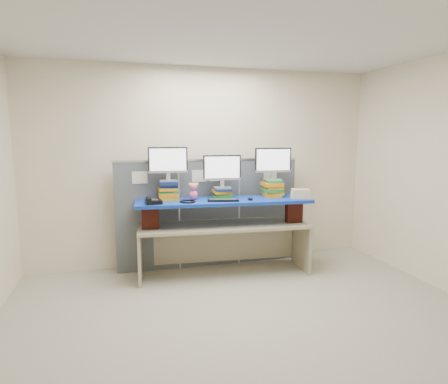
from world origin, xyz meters
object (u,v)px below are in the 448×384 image
object	(u,v)px
monitor_right	(273,162)
keyboard	(223,200)
desk	(224,234)
desk_phone	(153,201)
monitor_center	(222,169)
blue_board	(224,201)
monitor_left	(168,162)

from	to	relation	value
monitor_right	keyboard	size ratio (longest dim) A/B	1.22
desk	desk_phone	distance (m)	1.06
monitor_center	desk	bearing A→B (deg)	-88.50
desk_phone	monitor_right	bearing A→B (deg)	0.18
desk	desk_phone	size ratio (longest dim) A/B	11.07
monitor_center	desk_phone	size ratio (longest dim) A/B	2.45
keyboard	blue_board	bearing A→B (deg)	81.80
desk	keyboard	distance (m)	0.50
monitor_center	monitor_right	distance (m)	0.71
blue_board	monitor_right	distance (m)	0.87
monitor_center	monitor_right	size ratio (longest dim) A/B	1.00
monitor_center	desk_phone	bearing A→B (deg)	-163.90
monitor_center	monitor_right	bearing A→B (deg)	-0.00
monitor_center	monitor_right	world-z (taller)	monitor_right
monitor_right	desk_phone	size ratio (longest dim) A/B	2.45
desk	desk_phone	world-z (taller)	desk_phone
monitor_left	monitor_right	bearing A→B (deg)	-0.00
monitor_right	keyboard	distance (m)	0.90
desk	monitor_right	distance (m)	1.19
blue_board	monitor_right	xyz separation A→B (m)	(0.71, 0.06, 0.50)
blue_board	desk_phone	distance (m)	0.93
desk	blue_board	size ratio (longest dim) A/B	1.00
desk	keyboard	bearing A→B (deg)	-106.54
monitor_right	desk_phone	xyz separation A→B (m)	(-1.64, -0.14, -0.45)
monitor_center	keyboard	world-z (taller)	monitor_center
desk	monitor_left	size ratio (longest dim) A/B	4.51
monitor_left	keyboard	bearing A→B (deg)	-18.86
blue_board	monitor_left	xyz separation A→B (m)	(-0.70, 0.17, 0.52)
blue_board	monitor_right	bearing A→B (deg)	9.56
monitor_center	keyboard	bearing A→B (deg)	-97.53
desk	blue_board	world-z (taller)	blue_board
desk	keyboard	size ratio (longest dim) A/B	5.49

